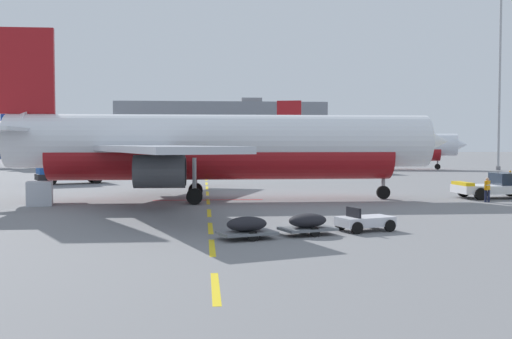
{
  "coord_description": "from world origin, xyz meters",
  "views": [
    {
      "loc": [
        17.66,
        -22.38,
        4.19
      ],
      "look_at": [
        21.43,
        20.96,
        2.26
      ],
      "focal_mm": 42.71,
      "sensor_mm": 36.0,
      "label": 1
    }
  ],
  "objects_px": {
    "pushback_tug": "(499,186)",
    "ground_crew_worker": "(487,188)",
    "uld_cargo_container": "(40,194)",
    "airliner_mid_left": "(150,148)",
    "baggage_train": "(308,223)",
    "airliner_far_right": "(365,147)",
    "catering_truck": "(70,168)",
    "airliner_foreground": "(215,146)",
    "apron_light_mast_far": "(500,53)"
  },
  "relations": [
    {
      "from": "catering_truck",
      "to": "ground_crew_worker",
      "type": "relative_size",
      "value": 4.23
    },
    {
      "from": "airliner_far_right",
      "to": "baggage_train",
      "type": "height_order",
      "value": "airliner_far_right"
    },
    {
      "from": "ground_crew_worker",
      "to": "uld_cargo_container",
      "type": "relative_size",
      "value": 0.95
    },
    {
      "from": "airliner_foreground",
      "to": "uld_cargo_container",
      "type": "distance_m",
      "value": 12.35
    },
    {
      "from": "catering_truck",
      "to": "uld_cargo_container",
      "type": "bearing_deg",
      "value": -83.0
    },
    {
      "from": "airliner_foreground",
      "to": "airliner_far_right",
      "type": "bearing_deg",
      "value": 63.93
    },
    {
      "from": "ground_crew_worker",
      "to": "uld_cargo_container",
      "type": "height_order",
      "value": "ground_crew_worker"
    },
    {
      "from": "airliner_mid_left",
      "to": "ground_crew_worker",
      "type": "distance_m",
      "value": 92.4
    },
    {
      "from": "airliner_far_right",
      "to": "baggage_train",
      "type": "relative_size",
      "value": 3.59
    },
    {
      "from": "airliner_mid_left",
      "to": "ground_crew_worker",
      "type": "relative_size",
      "value": 15.44
    },
    {
      "from": "pushback_tug",
      "to": "catering_truck",
      "type": "distance_m",
      "value": 40.64
    },
    {
      "from": "uld_cargo_container",
      "to": "airliner_far_right",
      "type": "bearing_deg",
      "value": 55.58
    },
    {
      "from": "airliner_foreground",
      "to": "airliner_far_right",
      "type": "xyz_separation_m",
      "value": [
        24.65,
        50.37,
        -0.41
      ]
    },
    {
      "from": "airliner_foreground",
      "to": "ground_crew_worker",
      "type": "relative_size",
      "value": 19.9
    },
    {
      "from": "baggage_train",
      "to": "apron_light_mast_far",
      "type": "height_order",
      "value": "apron_light_mast_far"
    },
    {
      "from": "airliner_foreground",
      "to": "catering_truck",
      "type": "height_order",
      "value": "airliner_foreground"
    },
    {
      "from": "pushback_tug",
      "to": "catering_truck",
      "type": "relative_size",
      "value": 0.82
    },
    {
      "from": "pushback_tug",
      "to": "baggage_train",
      "type": "distance_m",
      "value": 24.27
    },
    {
      "from": "airliner_foreground",
      "to": "uld_cargo_container",
      "type": "relative_size",
      "value": 18.82
    },
    {
      "from": "airliner_foreground",
      "to": "airliner_mid_left",
      "type": "bearing_deg",
      "value": 98.01
    },
    {
      "from": "airliner_foreground",
      "to": "ground_crew_worker",
      "type": "bearing_deg",
      "value": -9.0
    },
    {
      "from": "baggage_train",
      "to": "ground_crew_worker",
      "type": "distance_m",
      "value": 20.49
    },
    {
      "from": "apron_light_mast_far",
      "to": "ground_crew_worker",
      "type": "bearing_deg",
      "value": -117.45
    },
    {
      "from": "airliner_far_right",
      "to": "apron_light_mast_far",
      "type": "distance_m",
      "value": 24.45
    },
    {
      "from": "uld_cargo_container",
      "to": "apron_light_mast_far",
      "type": "height_order",
      "value": "apron_light_mast_far"
    },
    {
      "from": "ground_crew_worker",
      "to": "uld_cargo_container",
      "type": "distance_m",
      "value": 30.7
    },
    {
      "from": "pushback_tug",
      "to": "baggage_train",
      "type": "xyz_separation_m",
      "value": [
        -17.5,
        -16.81,
        -0.38
      ]
    },
    {
      "from": "pushback_tug",
      "to": "airliner_far_right",
      "type": "distance_m",
      "value": 50.57
    },
    {
      "from": "airliner_foreground",
      "to": "uld_cargo_container",
      "type": "bearing_deg",
      "value": -167.37
    },
    {
      "from": "airliner_far_right",
      "to": "apron_light_mast_far",
      "type": "bearing_deg",
      "value": -17.35
    },
    {
      "from": "uld_cargo_container",
      "to": "baggage_train",
      "type": "bearing_deg",
      "value": -42.41
    },
    {
      "from": "airliner_far_right",
      "to": "baggage_train",
      "type": "bearing_deg",
      "value": -107.14
    },
    {
      "from": "pushback_tug",
      "to": "apron_light_mast_far",
      "type": "height_order",
      "value": "apron_light_mast_far"
    },
    {
      "from": "airliner_mid_left",
      "to": "baggage_train",
      "type": "bearing_deg",
      "value": -81.13
    },
    {
      "from": "baggage_train",
      "to": "ground_crew_worker",
      "type": "relative_size",
      "value": 4.94
    },
    {
      "from": "airliner_mid_left",
      "to": "airliner_far_right",
      "type": "height_order",
      "value": "airliner_far_right"
    },
    {
      "from": "airliner_foreground",
      "to": "airliner_far_right",
      "type": "relative_size",
      "value": 1.12
    },
    {
      "from": "airliner_mid_left",
      "to": "uld_cargo_container",
      "type": "distance_m",
      "value": 86.7
    },
    {
      "from": "baggage_train",
      "to": "airliner_foreground",
      "type": "bearing_deg",
      "value": 103.11
    },
    {
      "from": "pushback_tug",
      "to": "ground_crew_worker",
      "type": "xyz_separation_m",
      "value": [
        -2.38,
        -2.99,
        0.1
      ]
    },
    {
      "from": "airliner_far_right",
      "to": "catering_truck",
      "type": "xyz_separation_m",
      "value": [
        -38.99,
        -31.11,
        -1.89
      ]
    },
    {
      "from": "airliner_foreground",
      "to": "uld_cargo_container",
      "type": "xyz_separation_m",
      "value": [
        -11.66,
        -2.61,
        -3.15
      ]
    },
    {
      "from": "airliner_foreground",
      "to": "pushback_tug",
      "type": "relative_size",
      "value": 5.72
    },
    {
      "from": "pushback_tug",
      "to": "ground_crew_worker",
      "type": "distance_m",
      "value": 3.82
    },
    {
      "from": "pushback_tug",
      "to": "ground_crew_worker",
      "type": "relative_size",
      "value": 3.48
    },
    {
      "from": "airliner_mid_left",
      "to": "ground_crew_worker",
      "type": "height_order",
      "value": "airliner_mid_left"
    },
    {
      "from": "airliner_foreground",
      "to": "airliner_mid_left",
      "type": "height_order",
      "value": "airliner_foreground"
    },
    {
      "from": "ground_crew_worker",
      "to": "airliner_far_right",
      "type": "bearing_deg",
      "value": 84.0
    },
    {
      "from": "catering_truck",
      "to": "airliner_foreground",
      "type": "bearing_deg",
      "value": -53.33
    },
    {
      "from": "baggage_train",
      "to": "uld_cargo_container",
      "type": "relative_size",
      "value": 4.67
    }
  ]
}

